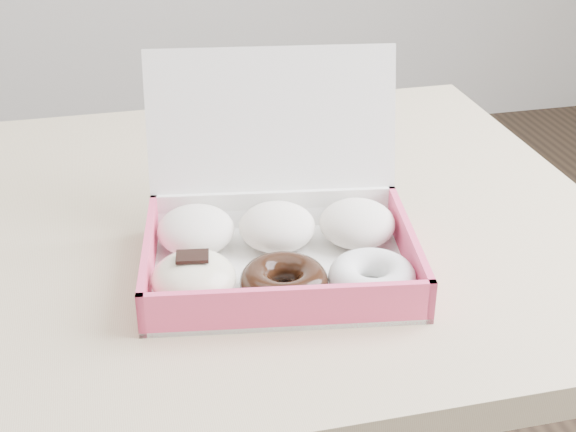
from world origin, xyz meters
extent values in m
cube|color=tan|center=(0.00, 0.00, 0.73)|extent=(1.20, 0.80, 0.04)
cylinder|color=tan|center=(0.55, 0.35, 0.35)|extent=(0.05, 0.05, 0.71)
cube|color=white|center=(0.15, -0.15, 0.75)|extent=(0.33, 0.26, 0.01)
cube|color=#EC4671|center=(0.14, -0.25, 0.77)|extent=(0.30, 0.05, 0.05)
cube|color=white|center=(0.17, -0.04, 0.77)|extent=(0.30, 0.05, 0.05)
cube|color=#EC4671|center=(0.01, -0.13, 0.77)|extent=(0.04, 0.22, 0.05)
cube|color=#EC4671|center=(0.30, -0.17, 0.77)|extent=(0.04, 0.22, 0.05)
cube|color=white|center=(0.17, -0.02, 0.86)|extent=(0.30, 0.11, 0.21)
ellipsoid|color=white|center=(0.07, -0.08, 0.78)|extent=(0.10, 0.10, 0.05)
ellipsoid|color=white|center=(0.16, -0.10, 0.78)|extent=(0.10, 0.10, 0.05)
ellipsoid|color=white|center=(0.25, -0.11, 0.78)|extent=(0.10, 0.10, 0.05)
ellipsoid|color=beige|center=(0.05, -0.19, 0.78)|extent=(0.10, 0.10, 0.05)
cube|color=black|center=(0.05, -0.19, 0.81)|extent=(0.04, 0.03, 0.00)
torus|color=black|center=(0.15, -0.20, 0.77)|extent=(0.11, 0.11, 0.03)
torus|color=white|center=(0.24, -0.21, 0.77)|extent=(0.11, 0.11, 0.03)
camera|label=1|loc=(-0.01, -0.89, 1.24)|focal=50.00mm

